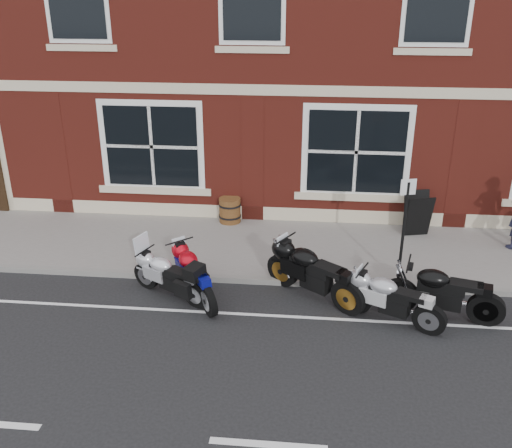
# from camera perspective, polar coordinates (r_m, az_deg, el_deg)

# --- Properties ---
(ground) EXTENTS (80.00, 80.00, 0.00)m
(ground) POSITION_cam_1_polar(r_m,az_deg,el_deg) (10.58, 2.53, -9.78)
(ground) COLOR black
(ground) RESTS_ON ground
(sidewalk) EXTENTS (30.00, 3.00, 0.12)m
(sidewalk) POSITION_cam_1_polar(r_m,az_deg,el_deg) (13.17, 3.30, -2.45)
(sidewalk) COLOR slate
(sidewalk) RESTS_ON ground
(kerb) EXTENTS (30.00, 0.16, 0.12)m
(kerb) POSITION_cam_1_polar(r_m,az_deg,el_deg) (11.76, 2.95, -5.78)
(kerb) COLOR slate
(kerb) RESTS_ON ground
(moto_touring_silver) EXTENTS (1.68, 1.00, 1.22)m
(moto_touring_silver) POSITION_cam_1_polar(r_m,az_deg,el_deg) (11.26, -8.75, -4.91)
(moto_touring_silver) COLOR black
(moto_touring_silver) RESTS_ON ground
(moto_sport_red) EXTENTS (1.18, 1.80, 0.92)m
(moto_sport_red) POSITION_cam_1_polar(r_m,az_deg,el_deg) (11.17, -6.09, -4.85)
(moto_sport_red) COLOR black
(moto_sport_red) RESTS_ON ground
(moto_sport_black) EXTENTS (1.92, 1.50, 1.03)m
(moto_sport_black) POSITION_cam_1_polar(r_m,az_deg,el_deg) (11.09, 5.78, -4.67)
(moto_sport_black) COLOR black
(moto_sport_black) RESTS_ON ground
(moto_sport_silver) EXTENTS (1.81, 0.98, 0.88)m
(moto_sport_silver) POSITION_cam_1_polar(r_m,az_deg,el_deg) (10.61, 13.38, -7.13)
(moto_sport_silver) COLOR black
(moto_sport_silver) RESTS_ON ground
(moto_naked_black) EXTENTS (2.14, 0.67, 0.98)m
(moto_naked_black) POSITION_cam_1_polar(r_m,az_deg,el_deg) (10.98, 18.02, -6.26)
(moto_naked_black) COLOR black
(moto_naked_black) RESTS_ON ground
(a_board_sign) EXTENTS (0.70, 0.55, 1.03)m
(a_board_sign) POSITION_cam_1_polar(r_m,az_deg,el_deg) (14.08, 15.87, 0.98)
(a_board_sign) COLOR black
(a_board_sign) RESTS_ON sidewalk
(barrel_planter) EXTENTS (0.56, 0.56, 0.63)m
(barrel_planter) POSITION_cam_1_polar(r_m,az_deg,el_deg) (14.33, -2.63, 1.40)
(barrel_planter) COLOR #4D2B14
(barrel_planter) RESTS_ON sidewalk
(parking_sign) EXTENTS (0.30, 0.10, 2.19)m
(parking_sign) POSITION_cam_1_polar(r_m,az_deg,el_deg) (11.45, 14.59, -0.03)
(parking_sign) COLOR black
(parking_sign) RESTS_ON sidewalk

